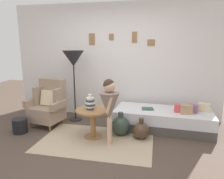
{
  "coord_description": "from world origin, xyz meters",
  "views": [
    {
      "loc": [
        0.96,
        -2.84,
        1.68
      ],
      "look_at": [
        0.15,
        0.95,
        0.85
      ],
      "focal_mm": 33.68,
      "sensor_mm": 36.0,
      "label": 1
    }
  ],
  "objects": [
    {
      "name": "vase_striped",
      "position": [
        -0.18,
        0.62,
        0.66
      ],
      "size": [
        0.18,
        0.18,
        0.28
      ],
      "color": "#2D384C",
      "rests_on": "side_table"
    },
    {
      "name": "person_child",
      "position": [
        0.22,
        0.43,
        0.73
      ],
      "size": [
        0.34,
        0.34,
        1.14
      ],
      "color": "#D8AD8E",
      "rests_on": "ground"
    },
    {
      "name": "demijohn_near",
      "position": [
        0.34,
        0.85,
        0.18
      ],
      "size": [
        0.36,
        0.36,
        0.44
      ],
      "color": "#2D3D33",
      "rests_on": "ground"
    },
    {
      "name": "side_table",
      "position": [
        -0.14,
        0.63,
        0.39
      ],
      "size": [
        0.63,
        0.63,
        0.54
      ],
      "color": "#9E7042",
      "rests_on": "ground"
    },
    {
      "name": "armchair",
      "position": [
        -1.24,
        1.05,
        0.44
      ],
      "size": [
        0.83,
        0.69,
        0.97
      ],
      "color": "olive",
      "rests_on": "ground"
    },
    {
      "name": "pillow_head",
      "position": [
        1.9,
        1.39,
        0.48
      ],
      "size": [
        0.23,
        0.15,
        0.16
      ],
      "primitive_type": "cube",
      "rotation": [
        0.0,
        0.0,
        -0.14
      ],
      "color": "beige",
      "rests_on": "daybed"
    },
    {
      "name": "rug",
      "position": [
        -0.04,
        0.48,
        0.01
      ],
      "size": [
        1.98,
        1.28,
        0.01
      ],
      "primitive_type": "cube",
      "color": "tan",
      "rests_on": "ground"
    },
    {
      "name": "ground_plane",
      "position": [
        0.0,
        0.0,
        0.0
      ],
      "size": [
        12.0,
        12.0,
        0.0
      ],
      "primitive_type": "plane",
      "color": "#4C3D33"
    },
    {
      "name": "pillow_mid",
      "position": [
        1.68,
        1.27,
        0.48
      ],
      "size": [
        0.19,
        0.14,
        0.15
      ],
      "primitive_type": "cube",
      "rotation": [
        0.0,
        0.0,
        -0.15
      ],
      "color": "gray",
      "rests_on": "daybed"
    },
    {
      "name": "demijohn_far",
      "position": [
        0.73,
        0.75,
        0.16
      ],
      "size": [
        0.31,
        0.31,
        0.39
      ],
      "color": "#473323",
      "rests_on": "ground"
    },
    {
      "name": "pillow_extra",
      "position": [
        1.41,
        1.24,
        0.47
      ],
      "size": [
        0.19,
        0.14,
        0.15
      ],
      "primitive_type": "cube",
      "rotation": [
        0.0,
        0.0,
        -0.15
      ],
      "color": "#D64C56",
      "rests_on": "daybed"
    },
    {
      "name": "floor_lamp",
      "position": [
        -0.8,
        1.43,
        1.35
      ],
      "size": [
        0.46,
        0.46,
        1.56
      ],
      "color": "black",
      "rests_on": "ground"
    },
    {
      "name": "pillow_back",
      "position": [
        1.54,
        1.15,
        0.48
      ],
      "size": [
        0.22,
        0.14,
        0.17
      ],
      "primitive_type": "cube",
      "rotation": [
        0.0,
        0.0,
        0.08
      ],
      "color": "tan",
      "rests_on": "daybed"
    },
    {
      "name": "magazine_basket",
      "position": [
        -1.59,
        0.54,
        0.14
      ],
      "size": [
        0.28,
        0.28,
        0.28
      ],
      "primitive_type": "cylinder",
      "color": "black",
      "rests_on": "ground"
    },
    {
      "name": "gallery_wall",
      "position": [
        0.0,
        1.95,
        1.3
      ],
      "size": [
        4.8,
        0.12,
        2.6
      ],
      "color": "silver",
      "rests_on": "ground"
    },
    {
      "name": "daybed",
      "position": [
        1.12,
        1.3,
        0.2
      ],
      "size": [
        1.94,
        0.91,
        0.4
      ],
      "color": "#4C4742",
      "rests_on": "ground"
    },
    {
      "name": "book_on_daybed",
      "position": [
        0.82,
        1.27,
        0.42
      ],
      "size": [
        0.24,
        0.19,
        0.03
      ],
      "primitive_type": "cube",
      "rotation": [
        0.0,
        0.0,
        0.16
      ],
      "color": "#375C47",
      "rests_on": "daybed"
    }
  ]
}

